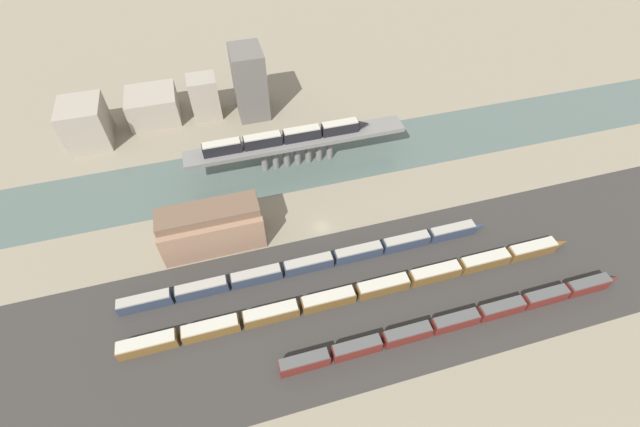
{
  "coord_description": "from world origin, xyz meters",
  "views": [
    {
      "loc": [
        -20.76,
        -72.38,
        89.46
      ],
      "look_at": [
        0.0,
        1.69,
        3.69
      ],
      "focal_mm": 24.0,
      "sensor_mm": 36.0,
      "label": 1
    }
  ],
  "objects_px": {
    "train_on_bridge": "(287,136)",
    "train_yard_near": "(460,320)",
    "warehouse_building": "(212,227)",
    "train_yard_mid": "(363,291)",
    "train_yard_far": "(314,263)"
  },
  "relations": [
    {
      "from": "train_yard_near",
      "to": "warehouse_building",
      "type": "bearing_deg",
      "value": 142.39
    },
    {
      "from": "train_on_bridge",
      "to": "train_yard_near",
      "type": "bearing_deg",
      "value": -68.55
    },
    {
      "from": "train_on_bridge",
      "to": "train_yard_far",
      "type": "bearing_deg",
      "value": -93.66
    },
    {
      "from": "train_yard_near",
      "to": "warehouse_building",
      "type": "xyz_separation_m",
      "value": [
        -50.65,
        39.02,
        4.18
      ]
    },
    {
      "from": "train_yard_far",
      "to": "train_yard_near",
      "type": "bearing_deg",
      "value": -41.06
    },
    {
      "from": "train_yard_near",
      "to": "train_yard_far",
      "type": "distance_m",
      "value": 36.54
    },
    {
      "from": "train_on_bridge",
      "to": "train_yard_mid",
      "type": "xyz_separation_m",
      "value": [
        6.41,
        -50.55,
        -9.33
      ]
    },
    {
      "from": "train_yard_near",
      "to": "warehouse_building",
      "type": "distance_m",
      "value": 64.08
    },
    {
      "from": "train_yard_near",
      "to": "warehouse_building",
      "type": "height_order",
      "value": "warehouse_building"
    },
    {
      "from": "train_on_bridge",
      "to": "warehouse_building",
      "type": "relative_size",
      "value": 1.96
    },
    {
      "from": "train_yard_mid",
      "to": "train_yard_far",
      "type": "height_order",
      "value": "train_yard_far"
    },
    {
      "from": "train_on_bridge",
      "to": "train_yard_near",
      "type": "xyz_separation_m",
      "value": [
        25.01,
        -63.65,
        -9.2
      ]
    },
    {
      "from": "train_on_bridge",
      "to": "train_yard_mid",
      "type": "relative_size",
      "value": 0.45
    },
    {
      "from": "train_on_bridge",
      "to": "train_yard_near",
      "type": "relative_size",
      "value": 0.6
    },
    {
      "from": "train_yard_near",
      "to": "train_yard_far",
      "type": "bearing_deg",
      "value": 138.94
    }
  ]
}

